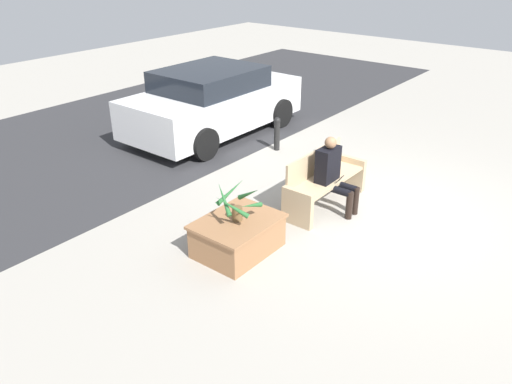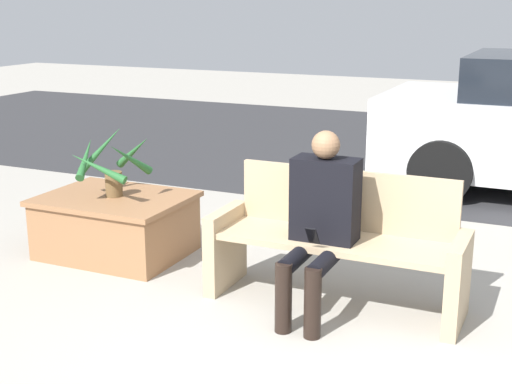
{
  "view_description": "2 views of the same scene",
  "coord_description": "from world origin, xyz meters",
  "px_view_note": "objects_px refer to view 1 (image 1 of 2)",
  "views": [
    {
      "loc": [
        -6.46,
        -2.56,
        3.72
      ],
      "look_at": [
        -1.59,
        1.3,
        0.62
      ],
      "focal_mm": 35.0,
      "sensor_mm": 36.0,
      "label": 1
    },
    {
      "loc": [
        1.04,
        -3.25,
        1.95
      ],
      "look_at": [
        -0.99,
        1.25,
        0.62
      ],
      "focal_mm": 50.0,
      "sensor_mm": 36.0,
      "label": 2
    }
  ],
  "objects_px": {
    "bench": "(323,180)",
    "parked_car": "(213,101)",
    "person_seated": "(333,171)",
    "planter_box": "(238,234)",
    "bollard_post": "(277,133)",
    "potted_plant": "(237,203)"
  },
  "relations": [
    {
      "from": "parked_car",
      "to": "potted_plant",
      "type": "bearing_deg",
      "value": -133.41
    },
    {
      "from": "bollard_post",
      "to": "potted_plant",
      "type": "bearing_deg",
      "value": -151.56
    },
    {
      "from": "bollard_post",
      "to": "planter_box",
      "type": "bearing_deg",
      "value": -151.65
    },
    {
      "from": "person_seated",
      "to": "parked_car",
      "type": "height_order",
      "value": "parked_car"
    },
    {
      "from": "planter_box",
      "to": "bollard_post",
      "type": "xyz_separation_m",
      "value": [
        3.31,
        1.79,
        0.1
      ]
    },
    {
      "from": "potted_plant",
      "to": "parked_car",
      "type": "xyz_separation_m",
      "value": [
        3.28,
        3.47,
        -0.03
      ]
    },
    {
      "from": "planter_box",
      "to": "bench",
      "type": "bearing_deg",
      "value": -5.12
    },
    {
      "from": "bench",
      "to": "parked_car",
      "type": "xyz_separation_m",
      "value": [
        1.4,
        3.62,
        0.29
      ]
    },
    {
      "from": "planter_box",
      "to": "bollard_post",
      "type": "distance_m",
      "value": 3.77
    },
    {
      "from": "planter_box",
      "to": "bollard_post",
      "type": "height_order",
      "value": "bollard_post"
    },
    {
      "from": "person_seated",
      "to": "potted_plant",
      "type": "height_order",
      "value": "person_seated"
    },
    {
      "from": "bench",
      "to": "planter_box",
      "type": "height_order",
      "value": "bench"
    },
    {
      "from": "potted_plant",
      "to": "bench",
      "type": "bearing_deg",
      "value": -4.73
    },
    {
      "from": "parked_car",
      "to": "planter_box",
      "type": "bearing_deg",
      "value": -133.42
    },
    {
      "from": "person_seated",
      "to": "potted_plant",
      "type": "distance_m",
      "value": 1.86
    },
    {
      "from": "bench",
      "to": "bollard_post",
      "type": "height_order",
      "value": "bench"
    },
    {
      "from": "parked_car",
      "to": "bollard_post",
      "type": "relative_size",
      "value": 5.92
    },
    {
      "from": "potted_plant",
      "to": "bollard_post",
      "type": "bearing_deg",
      "value": 28.44
    },
    {
      "from": "bench",
      "to": "parked_car",
      "type": "relative_size",
      "value": 0.42
    },
    {
      "from": "planter_box",
      "to": "person_seated",
      "type": "bearing_deg",
      "value": -11.12
    },
    {
      "from": "person_seated",
      "to": "potted_plant",
      "type": "relative_size",
      "value": 1.99
    },
    {
      "from": "bench",
      "to": "planter_box",
      "type": "distance_m",
      "value": 1.88
    }
  ]
}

